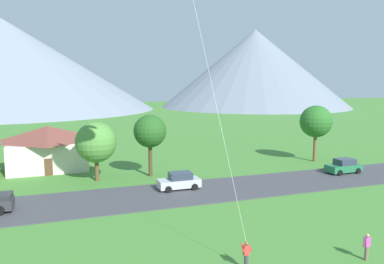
% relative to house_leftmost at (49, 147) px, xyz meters
% --- Properties ---
extents(road_strip, '(160.00, 7.93, 0.08)m').
position_rel_house_leftmost_xyz_m(road_strip, '(9.35, -15.26, -2.75)').
color(road_strip, '#424247').
rests_on(road_strip, ground).
extents(mountain_far_west_ridge, '(112.93, 112.93, 34.63)m').
position_rel_house_leftmost_xyz_m(mountain_far_west_ridge, '(-17.82, 112.44, 14.52)').
color(mountain_far_west_ridge, gray).
rests_on(mountain_far_west_ridge, ground).
extents(mountain_east_ridge, '(80.94, 80.94, 33.09)m').
position_rel_house_leftmost_xyz_m(mountain_east_ridge, '(82.13, 98.20, 13.75)').
color(mountain_east_ridge, slate).
rests_on(mountain_east_ridge, ground).
extents(house_leftmost, '(9.80, 7.41, 5.39)m').
position_rel_house_leftmost_xyz_m(house_leftmost, '(0.00, 0.00, 0.00)').
color(house_leftmost, beige).
rests_on(house_leftmost, ground).
extents(tree_near_left, '(4.29, 4.29, 7.61)m').
position_rel_house_leftmost_xyz_m(tree_near_left, '(33.93, -7.00, 2.64)').
color(tree_near_left, brown).
rests_on(tree_near_left, ground).
extents(tree_left_of_center, '(4.42, 4.42, 6.48)m').
position_rel_house_leftmost_xyz_m(tree_left_of_center, '(5.04, -7.66, 1.46)').
color(tree_left_of_center, brown).
rests_on(tree_left_of_center, ground).
extents(tree_center, '(3.72, 3.72, 7.06)m').
position_rel_house_leftmost_xyz_m(tree_center, '(11.02, -7.57, 2.36)').
color(tree_center, '#4C3823').
rests_on(tree_center, ground).
extents(parked_car_silver_west_end, '(4.20, 2.08, 1.68)m').
position_rel_house_leftmost_xyz_m(parked_car_silver_west_end, '(12.48, -13.92, -1.93)').
color(parked_car_silver_west_end, '#B7BCC1').
rests_on(parked_car_silver_west_end, road_strip).
extents(parked_car_green_mid_east, '(4.26, 2.20, 1.68)m').
position_rel_house_leftmost_xyz_m(parked_car_green_mid_east, '(32.80, -13.91, -1.93)').
color(parked_car_green_mid_east, '#237042').
rests_on(parked_car_green_mid_east, road_strip).
extents(watcher_person, '(0.56, 0.24, 1.68)m').
position_rel_house_leftmost_xyz_m(watcher_person, '(18.60, -32.11, -1.92)').
color(watcher_person, '#70604C').
rests_on(watcher_person, ground).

